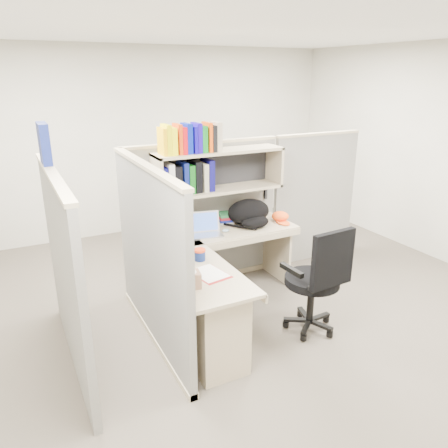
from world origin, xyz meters
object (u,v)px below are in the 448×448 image
task_chair (315,296)px  desk (217,299)px  backpack (252,213)px  laptop (206,225)px  snack_canister (200,254)px

task_chair → desk: bearing=163.5°
backpack → desk: bearing=-155.1°
desk → task_chair: bearing=-16.5°
task_chair → laptop: bearing=121.3°
desk → laptop: (0.25, 0.76, 0.41)m
laptop → snack_canister: size_ratio=3.08×
desk → snack_canister: (-0.06, 0.23, 0.34)m
backpack → task_chair: (0.05, -1.08, -0.50)m
laptop → snack_canister: bearing=-107.9°
desk → backpack: (0.82, 0.82, 0.43)m
laptop → desk: bearing=-95.9°
snack_canister → task_chair: (0.93, -0.48, -0.41)m
desk → task_chair: 0.91m
desk → task_chair: (0.87, -0.26, -0.06)m
backpack → task_chair: size_ratio=0.45×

